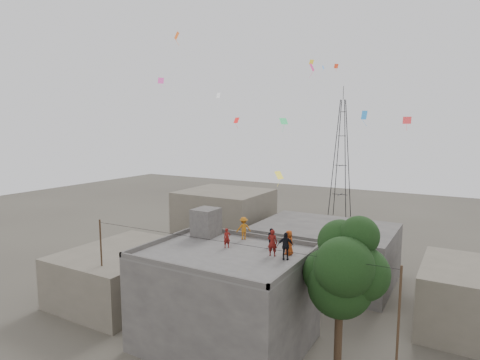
# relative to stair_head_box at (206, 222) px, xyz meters

# --- Properties ---
(ground) EXTENTS (140.00, 140.00, 0.00)m
(ground) POSITION_rel_stair_head_box_xyz_m (3.20, -2.60, -7.10)
(ground) COLOR #3F3B34
(ground) RESTS_ON ground
(main_building) EXTENTS (10.00, 8.00, 6.10)m
(main_building) POSITION_rel_stair_head_box_xyz_m (3.20, -2.60, -4.05)
(main_building) COLOR #484543
(main_building) RESTS_ON ground
(parapet) EXTENTS (10.00, 8.00, 0.30)m
(parapet) POSITION_rel_stair_head_box_xyz_m (3.20, -2.60, -0.85)
(parapet) COLOR #484543
(parapet) RESTS_ON main_building
(stair_head_box) EXTENTS (1.60, 1.80, 2.00)m
(stair_head_box) POSITION_rel_stair_head_box_xyz_m (0.00, 0.00, 0.00)
(stair_head_box) COLOR #484543
(stair_head_box) RESTS_ON main_building
(neighbor_west) EXTENTS (8.00, 10.00, 4.00)m
(neighbor_west) POSITION_rel_stair_head_box_xyz_m (-7.80, -0.60, -5.10)
(neighbor_west) COLOR #635B4E
(neighbor_west) RESTS_ON ground
(neighbor_north) EXTENTS (12.00, 9.00, 5.00)m
(neighbor_north) POSITION_rel_stair_head_box_xyz_m (5.20, 11.40, -4.60)
(neighbor_north) COLOR #484543
(neighbor_north) RESTS_ON ground
(neighbor_northwest) EXTENTS (9.00, 8.00, 7.00)m
(neighbor_northwest) POSITION_rel_stair_head_box_xyz_m (-6.80, 13.40, -3.60)
(neighbor_northwest) COLOR #635B4E
(neighbor_northwest) RESTS_ON ground
(neighbor_east) EXTENTS (7.00, 8.00, 4.40)m
(neighbor_east) POSITION_rel_stair_head_box_xyz_m (17.20, 7.40, -4.90)
(neighbor_east) COLOR #635B4E
(neighbor_east) RESTS_ON ground
(tree) EXTENTS (4.90, 4.60, 9.10)m
(tree) POSITION_rel_stair_head_box_xyz_m (10.57, -2.00, -1.00)
(tree) COLOR black
(tree) RESTS_ON ground
(utility_line) EXTENTS (20.12, 0.62, 7.40)m
(utility_line) POSITION_rel_stair_head_box_xyz_m (3.70, -3.85, -3.27)
(utility_line) COLOR black
(utility_line) RESTS_ON ground
(transmission_tower) EXTENTS (2.97, 2.97, 20.01)m
(transmission_tower) POSITION_rel_stair_head_box_xyz_m (-0.80, 37.40, 1.97)
(transmission_tower) COLOR black
(transmission_tower) RESTS_ON ground
(person_red_adult) EXTENTS (0.67, 0.50, 1.65)m
(person_red_adult) POSITION_rel_stair_head_box_xyz_m (6.09, -1.75, -0.17)
(person_red_adult) COLOR #62120F
(person_red_adult) RESTS_ON main_building
(person_orange_child) EXTENTS (0.88, 0.77, 1.52)m
(person_orange_child) POSITION_rel_stair_head_box_xyz_m (6.87, -1.02, -0.24)
(person_orange_child) COLOR #A83F13
(person_orange_child) RESTS_ON main_building
(person_dark_child) EXTENTS (0.74, 0.71, 1.21)m
(person_dark_child) POSITION_rel_stair_head_box_xyz_m (5.18, 0.04, -0.40)
(person_dark_child) COLOR black
(person_dark_child) RESTS_ON main_building
(person_dark_adult) EXTENTS (1.04, 0.78, 1.64)m
(person_dark_adult) POSITION_rel_stair_head_box_xyz_m (7.04, -1.95, -0.18)
(person_dark_adult) COLOR black
(person_dark_adult) RESTS_ON main_building
(person_orange_adult) EXTENTS (1.15, 1.12, 1.58)m
(person_orange_adult) POSITION_rel_stair_head_box_xyz_m (2.78, 0.59, -0.21)
(person_orange_adult) COLOR #B56514
(person_orange_adult) RESTS_ON main_building
(person_red_child) EXTENTS (0.54, 0.55, 1.28)m
(person_red_child) POSITION_rel_stair_head_box_xyz_m (2.82, -1.70, -0.36)
(person_red_child) COLOR maroon
(person_red_child) RESTS_ON main_building
(kites) EXTENTS (17.53, 17.90, 9.05)m
(kites) POSITION_rel_stair_head_box_xyz_m (3.87, 4.15, 9.11)
(kites) COLOR red
(kites) RESTS_ON ground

